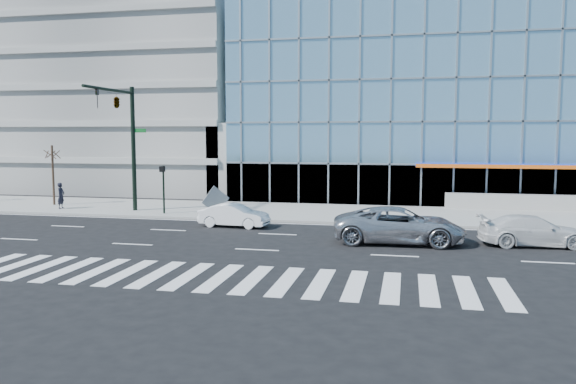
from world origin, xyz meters
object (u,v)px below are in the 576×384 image
ped_signal_post (163,182)px  tilted_panel (216,200)px  street_tree_near (52,153)px  pedestrian (61,196)px  white_suv (533,231)px  traffic_signal (122,117)px  silver_suv (399,225)px  white_sedan (234,215)px

ped_signal_post → tilted_panel: (3.42, 0.06, -1.08)m
ped_signal_post → street_tree_near: (-9.50, 2.56, 1.64)m
street_tree_near → tilted_panel: bearing=-11.0°
pedestrian → tilted_panel: 11.15m
pedestrian → white_suv: bearing=-106.6°
traffic_signal → silver_suv: 18.80m
traffic_signal → ped_signal_post: 4.75m
ped_signal_post → white_suv: bearing=-14.8°
white_sedan → tilted_panel: bearing=39.0°
traffic_signal → street_tree_near: traffic_signal is taller
traffic_signal → tilted_panel: (5.92, 0.43, -5.10)m
ped_signal_post → traffic_signal: bearing=-171.5°
white_suv → pedestrian: bearing=72.8°
silver_suv → white_suv: (6.00, 0.56, -0.15)m
street_tree_near → white_sedan: bearing=-20.7°
street_tree_near → tilted_panel: 13.44m
traffic_signal → ped_signal_post: traffic_signal is taller
tilted_panel → traffic_signal: bearing=142.8°
white_sedan → tilted_panel: tilted_panel is taller
street_tree_near → silver_suv: street_tree_near is taller
white_sedan → traffic_signal: bearing=75.7°
ped_signal_post → pedestrian: size_ratio=1.72×
ped_signal_post → tilted_panel: size_ratio=2.31×
street_tree_near → silver_suv: (24.13, -8.56, -2.93)m
white_suv → traffic_signal: bearing=72.7°
silver_suv → pedestrian: (-22.34, 6.75, 0.18)m
white_suv → pedestrian: 29.01m
silver_suv → white_suv: silver_suv is taller
street_tree_near → white_suv: (30.13, -8.00, -3.08)m
ped_signal_post → white_suv: 21.39m
traffic_signal → pedestrian: traffic_signal is taller
street_tree_near → tilted_panel: street_tree_near is taller
pedestrian → tilted_panel: bearing=-97.8°
white_sedan → street_tree_near: bearing=73.9°
pedestrian → tilted_panel: (11.13, -0.69, 0.04)m
traffic_signal → ped_signal_post: size_ratio=2.67×
traffic_signal → tilted_panel: size_ratio=6.15×
tilted_panel → street_tree_near: bearing=127.7°
pedestrian → white_sedan: bearing=-110.5°
silver_suv → tilted_panel: 12.75m
traffic_signal → white_suv: traffic_signal is taller
silver_suv → pedestrian: pedestrian is taller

